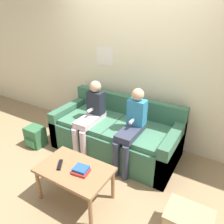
% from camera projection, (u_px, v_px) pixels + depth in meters
% --- Properties ---
extents(ground_plane, '(10.00, 10.00, 0.00)m').
position_uv_depth(ground_plane, '(97.00, 170.00, 3.10)').
color(ground_plane, '#937A56').
extents(wall_back, '(8.00, 0.06, 2.60)m').
position_uv_depth(wall_back, '(134.00, 63.00, 3.38)').
color(wall_back, beige).
rests_on(wall_back, ground_plane).
extents(couch, '(1.91, 0.90, 0.81)m').
position_uv_depth(couch, '(116.00, 134.00, 3.40)').
color(couch, '#38664C').
rests_on(couch, ground_plane).
extents(coffee_table, '(0.83, 0.53, 0.45)m').
position_uv_depth(coffee_table, '(75.00, 172.00, 2.48)').
color(coffee_table, '#8E6642').
rests_on(coffee_table, ground_plane).
extents(person_left, '(0.24, 0.60, 1.12)m').
position_uv_depth(person_left, '(91.00, 115.00, 3.24)').
color(person_left, silver).
rests_on(person_left, ground_plane).
extents(person_right, '(0.24, 0.60, 1.13)m').
position_uv_depth(person_right, '(132.00, 126.00, 2.93)').
color(person_right, '#33384C').
rests_on(person_right, ground_plane).
extents(tv_remote, '(0.13, 0.16, 0.02)m').
position_uv_depth(tv_remote, '(60.00, 165.00, 2.49)').
color(tv_remote, black).
rests_on(tv_remote, coffee_table).
extents(book_stack, '(0.19, 0.17, 0.06)m').
position_uv_depth(book_stack, '(81.00, 170.00, 2.39)').
color(book_stack, red).
rests_on(book_stack, coffee_table).
extents(storage_box, '(0.44, 0.34, 0.30)m').
position_uv_depth(storage_box, '(187.00, 224.00, 2.16)').
color(storage_box, tan).
rests_on(storage_box, ground_plane).
extents(backpack, '(0.29, 0.26, 0.33)m').
position_uv_depth(backpack, '(35.00, 136.00, 3.58)').
color(backpack, '#336B42').
rests_on(backpack, ground_plane).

